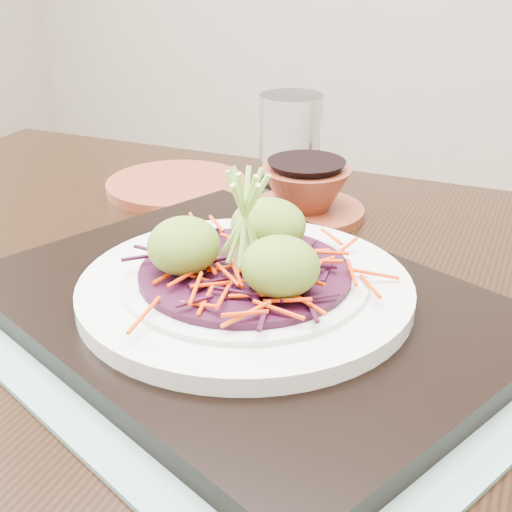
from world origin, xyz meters
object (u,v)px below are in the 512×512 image
at_px(serving_tray, 245,307).
at_px(white_plate, 245,288).
at_px(dining_table, 246,373).
at_px(terracotta_side_plate, 177,186).
at_px(water_glass, 291,140).
at_px(terracotta_bowl_set, 306,195).

distance_m(serving_tray, white_plate, 0.02).
relative_size(dining_table, white_plate, 4.19).
bearing_deg(terracotta_side_plate, dining_table, -45.06).
xyz_separation_m(white_plate, water_glass, (-0.11, 0.34, 0.02)).
relative_size(serving_tray, terracotta_side_plate, 2.41).
height_order(dining_table, water_glass, water_glass).
distance_m(serving_tray, terracotta_bowl_set, 0.25).
height_order(white_plate, terracotta_bowl_set, terracotta_bowl_set).
bearing_deg(serving_tray, terracotta_side_plate, 152.24).
bearing_deg(serving_tray, terracotta_bowl_set, 121.49).
distance_m(dining_table, terracotta_bowl_set, 0.23).
xyz_separation_m(dining_table, water_glass, (-0.08, 0.29, 0.15)).
xyz_separation_m(serving_tray, terracotta_side_plate, (-0.23, 0.25, -0.01)).
distance_m(serving_tray, terracotta_side_plate, 0.34).
relative_size(terracotta_side_plate, water_glass, 1.55).
height_order(serving_tray, terracotta_side_plate, serving_tray).
xyz_separation_m(dining_table, serving_tray, (0.03, -0.05, 0.11)).
relative_size(white_plate, terracotta_side_plate, 1.57).
distance_m(dining_table, serving_tray, 0.12).
bearing_deg(terracotta_side_plate, serving_tray, -48.00).
distance_m(dining_table, white_plate, 0.14).
bearing_deg(white_plate, dining_table, 117.65).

